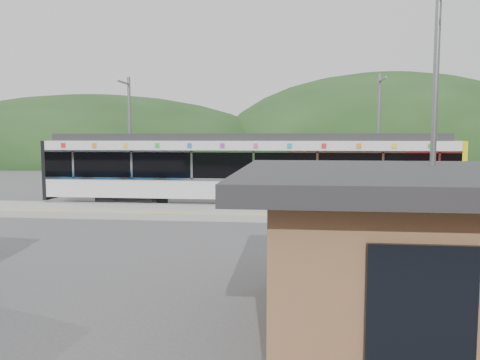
# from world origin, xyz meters

# --- Properties ---
(ground) EXTENTS (120.00, 120.00, 0.00)m
(ground) POSITION_xyz_m (0.00, 0.00, 0.00)
(ground) COLOR #4C4C4F
(ground) RESTS_ON ground
(hills) EXTENTS (146.00, 149.00, 26.00)m
(hills) POSITION_xyz_m (6.19, 5.29, 0.00)
(hills) COLOR #1E3D19
(hills) RESTS_ON ground
(platform) EXTENTS (26.00, 3.20, 0.30)m
(platform) POSITION_xyz_m (0.00, 3.30, 0.15)
(platform) COLOR #9E9E99
(platform) RESTS_ON ground
(yellow_line) EXTENTS (26.00, 0.10, 0.01)m
(yellow_line) POSITION_xyz_m (0.00, 2.00, 0.30)
(yellow_line) COLOR yellow
(yellow_line) RESTS_ON platform
(train) EXTENTS (20.44, 3.01, 3.74)m
(train) POSITION_xyz_m (0.03, 6.00, 2.06)
(train) COLOR black
(train) RESTS_ON ground
(catenary_mast_west) EXTENTS (0.18, 1.80, 7.00)m
(catenary_mast_west) POSITION_xyz_m (-7.00, 8.56, 3.65)
(catenary_mast_west) COLOR slate
(catenary_mast_west) RESTS_ON ground
(catenary_mast_east) EXTENTS (0.18, 1.80, 7.00)m
(catenary_mast_east) POSITION_xyz_m (7.00, 8.56, 3.65)
(catenary_mast_east) COLOR slate
(catenary_mast_east) RESTS_ON ground
(lamp_post) EXTENTS (0.44, 1.18, 6.58)m
(lamp_post) POSITION_xyz_m (5.22, -7.73, 3.91)
(lamp_post) COLOR slate
(lamp_post) RESTS_ON ground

